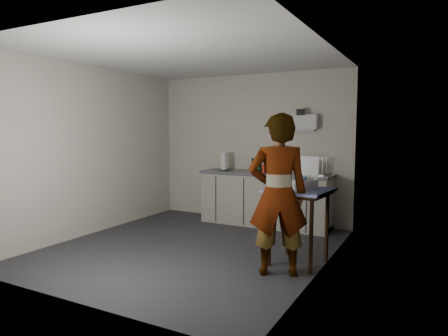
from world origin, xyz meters
The scene contains 15 objects.
ground centered at (0.00, 0.00, 0.00)m, with size 4.00×4.00×0.00m, color #2C2C32.
wall_back centered at (0.00, 1.99, 1.30)m, with size 3.60×0.02×2.60m, color beige.
wall_right centered at (1.79, 0.00, 1.30)m, with size 0.02×4.00×2.60m, color beige.
wall_left centered at (-1.79, 0.00, 1.30)m, with size 0.02×4.00×2.60m, color beige.
ceiling centered at (0.00, 0.00, 2.60)m, with size 3.60×4.00×0.01m, color white.
kitchen_counter centered at (0.40, 1.70, 0.43)m, with size 2.24×0.62×0.91m.
wall_shelf centered at (1.00, 1.92, 1.75)m, with size 0.42×0.18×0.37m.
side_table centered at (1.50, 0.06, 0.80)m, with size 0.77×0.77×0.92m.
standing_man centered at (1.40, -0.40, 0.90)m, with size 0.66×0.43×1.81m, color #B2A593.
soap_bottle centered at (0.28, 1.70, 1.04)m, with size 0.10×0.10×0.26m, color black.
soda_can centered at (0.39, 1.65, 0.98)m, with size 0.07×0.07×0.13m, color #B42012.
dark_bottle centered at (0.14, 1.78, 1.02)m, with size 0.07×0.07×0.23m, color black.
paper_towel centered at (-0.36, 1.63, 1.06)m, with size 0.17×0.17×0.31m.
dish_rack centered at (1.21, 1.71, 0.97)m, with size 0.39×0.29×0.27m.
bakery_box centered at (1.53, 0.10, 1.00)m, with size 0.34×0.35×0.38m.
Camera 1 is at (2.93, -4.54, 1.63)m, focal length 32.00 mm.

